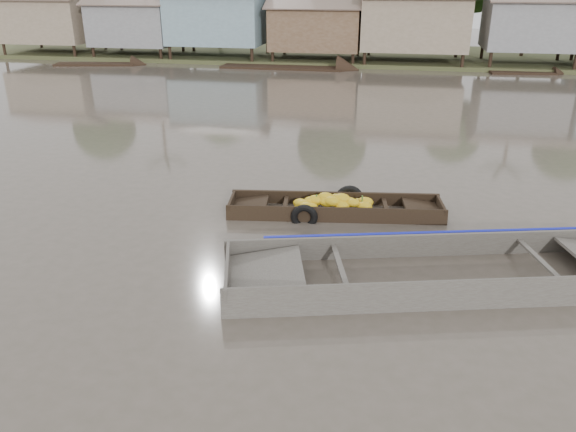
# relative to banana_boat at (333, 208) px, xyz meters

# --- Properties ---
(ground) EXTENTS (120.00, 120.00, 0.00)m
(ground) POSITION_rel_banana_boat_xyz_m (-0.36, -3.39, -0.13)
(ground) COLOR #4E473C
(ground) RESTS_ON ground
(riverbank) EXTENTS (120.00, 12.47, 10.22)m
(riverbank) POSITION_rel_banana_boat_xyz_m (2.67, 28.48, 2.94)
(riverbank) COLOR #384723
(riverbank) RESTS_ON ground
(banana_boat) EXTENTS (5.25, 1.90, 0.74)m
(banana_boat) POSITION_rel_banana_boat_xyz_m (0.00, 0.00, 0.00)
(banana_boat) COLOR black
(banana_boat) RESTS_ON ground
(viewer_boat) EXTENTS (8.41, 4.13, 0.65)m
(viewer_boat) POSITION_rel_banana_boat_xyz_m (2.40, -2.86, -0.06)
(viewer_boat) COLOR #433F39
(viewer_boat) RESTS_ON ground
(distant_boats) EXTENTS (46.11, 14.93, 0.35)m
(distant_boats) POSITION_rel_banana_boat_xyz_m (6.80, 20.89, -0.18)
(distant_boats) COLOR black
(distant_boats) RESTS_ON ground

